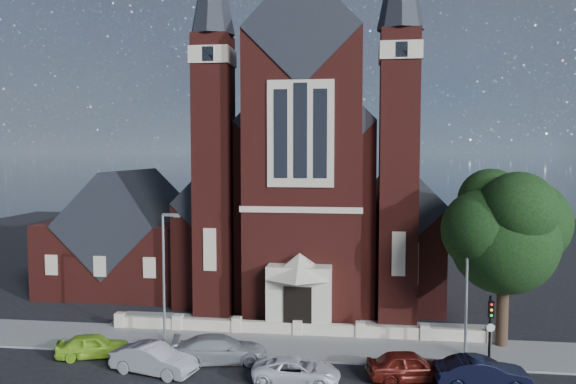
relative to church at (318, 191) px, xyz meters
name	(u,v)px	position (x,y,z in m)	size (l,w,h in m)	color
ground	(310,301)	(0.00, -7.94, -8.19)	(120.00, 120.00, 0.00)	black
pavement_strip	(294,346)	(0.00, -18.44, -8.19)	(60.00, 5.00, 0.12)	slate
forecourt_paving	(301,326)	(0.00, -14.44, -8.19)	(26.00, 3.00, 0.14)	slate
forecourt_wall	(298,336)	(0.00, -16.44, -8.19)	(24.00, 0.40, 0.90)	beige
church	(318,191)	(0.00, 0.00, 0.00)	(20.01, 34.90, 29.20)	#4F1A15
parish_hall	(132,241)	(-16.00, -4.94, -4.17)	(12.00, 12.20, 10.24)	#4F1A15
street_tree	(507,234)	(12.60, -17.23, -1.23)	(6.40, 6.60, 10.70)	black
street_lamp_left	(165,270)	(-7.91, -18.94, -3.59)	(1.16, 0.22, 8.09)	gray
street_lamp_right	(468,278)	(10.09, -18.94, -3.59)	(1.16, 0.22, 8.09)	gray
traffic_signal	(490,322)	(11.00, -20.52, -5.60)	(0.28, 0.42, 4.00)	black
car_lime_van	(93,346)	(-11.26, -21.76, -7.49)	(1.63, 4.06, 1.38)	#93CD29
car_silver_a	(154,359)	(-6.94, -23.55, -7.41)	(1.63, 4.69, 1.54)	#999AA0
car_silver_b	(220,349)	(-3.80, -21.57, -7.42)	(2.13, 5.24, 1.52)	gray
car_white_suv	(296,371)	(0.76, -23.79, -7.56)	(2.08, 4.52, 1.26)	white
car_dark_red	(410,366)	(6.53, -22.70, -7.43)	(1.79, 4.44, 1.51)	#57150F
car_navy	(482,373)	(10.05, -23.30, -7.41)	(1.64, 4.69, 1.54)	black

